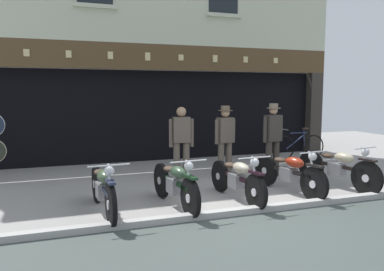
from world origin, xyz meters
name	(u,v)px	position (x,y,z in m)	size (l,w,h in m)	color
ground	(279,240)	(0.00, -0.98, -0.04)	(22.73, 22.00, 0.18)	gray
shop_facade	(149,98)	(0.00, 6.99, 1.77)	(11.03, 4.42, 6.65)	black
motorcycle_left	(103,188)	(-2.17, 0.86, 0.43)	(0.62, 2.06, 0.93)	black
motorcycle_center_left	(175,183)	(-0.96, 0.80, 0.43)	(0.62, 1.95, 0.92)	black
motorcycle_center	(237,178)	(0.23, 0.82, 0.42)	(0.62, 1.95, 0.91)	black
motorcycle_center_right	(289,172)	(1.42, 0.93, 0.42)	(0.62, 1.99, 0.91)	black
motorcycle_right	(338,167)	(2.62, 0.97, 0.43)	(0.65, 2.06, 0.93)	black
salesman_left	(181,140)	(-0.25, 2.68, 0.92)	(0.56, 0.27, 1.66)	brown
shopkeeper_center	(225,137)	(0.84, 2.73, 0.92)	(0.55, 0.34, 1.67)	brown
salesman_right	(273,136)	(1.89, 2.34, 0.95)	(0.55, 0.33, 1.72)	#38332D
advert_board_near	(217,97)	(1.78, 5.40, 1.82)	(0.72, 0.03, 1.11)	silver
advert_board_far	(250,99)	(2.91, 5.40, 1.78)	(0.72, 0.03, 1.11)	silver
leaning_bicycle	(299,146)	(3.85, 4.09, 0.38)	(1.73, 0.50, 0.95)	black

